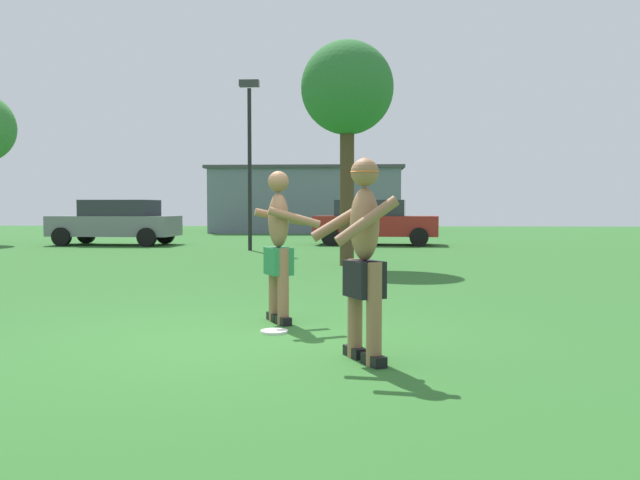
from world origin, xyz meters
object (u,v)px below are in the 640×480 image
object	(u,v)px
frisbee	(274,331)
car_gray_near_post	(116,222)
car_red_mid_lot	(375,221)
lamp_post	(250,145)
player_with_cap	(364,249)
player_in_green	(279,243)
tree_right_field	(347,92)

from	to	relation	value
frisbee	car_gray_near_post	distance (m)	17.36
car_gray_near_post	car_red_mid_lot	world-z (taller)	same
frisbee	lamp_post	world-z (taller)	lamp_post
frisbee	lamp_post	bearing A→B (deg)	100.40
car_gray_near_post	lamp_post	size ratio (longest dim) A/B	0.85
frisbee	car_gray_near_post	size ratio (longest dim) A/B	0.07
player_with_cap	lamp_post	bearing A→B (deg)	103.08
player_with_cap	car_gray_near_post	xyz separation A→B (m)	(-8.46, 16.82, -0.13)
player_with_cap	car_gray_near_post	size ratio (longest dim) A/B	0.39
player_with_cap	player_in_green	xyz separation A→B (m)	(-0.93, 1.81, -0.05)
car_red_mid_lot	lamp_post	bearing A→B (deg)	-139.96
frisbee	tree_right_field	bearing A→B (deg)	85.32
player_in_green	frisbee	size ratio (longest dim) A/B	5.95
frisbee	player_with_cap	bearing A→B (deg)	-52.93
player_with_cap	frisbee	size ratio (longest dim) A/B	5.99
player_in_green	car_gray_near_post	world-z (taller)	player_in_green
player_in_green	car_red_mid_lot	size ratio (longest dim) A/B	0.38
frisbee	car_gray_near_post	world-z (taller)	car_gray_near_post
frisbee	car_red_mid_lot	size ratio (longest dim) A/B	0.06
frisbee	car_gray_near_post	bearing A→B (deg)	115.80
player_in_green	car_red_mid_lot	bearing A→B (deg)	84.39
frisbee	lamp_post	size ratio (longest dim) A/B	0.06
player_with_cap	tree_right_field	size ratio (longest dim) A/B	0.34
player_with_cap	frisbee	xyz separation A→B (m)	(-0.91, 1.21, -0.94)
car_red_mid_lot	frisbee	bearing A→B (deg)	-95.35
player_in_green	lamp_post	bearing A→B (deg)	100.82
car_red_mid_lot	tree_right_field	size ratio (longest dim) A/B	0.89
player_with_cap	lamp_post	size ratio (longest dim) A/B	0.33
player_in_green	lamp_post	xyz separation A→B (m)	(-2.37, 12.40, 2.31)
player_with_cap	lamp_post	xyz separation A→B (m)	(-3.30, 14.20, 2.27)
player_in_green	car_red_mid_lot	distance (m)	15.76
car_gray_near_post	car_red_mid_lot	bearing A→B (deg)	4.22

